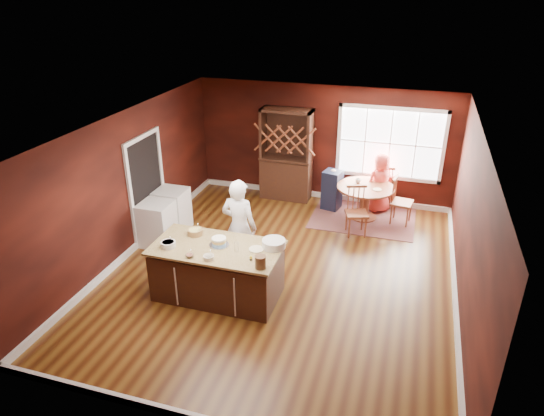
{
  "coord_description": "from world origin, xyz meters",
  "views": [
    {
      "loc": [
        2.0,
        -7.17,
        4.81
      ],
      "look_at": [
        -0.31,
        0.41,
        1.05
      ],
      "focal_mm": 32.0,
      "sensor_mm": 36.0,
      "label": 1
    }
  ],
  "objects_px": {
    "chair_south": "(357,212)",
    "chair_north": "(383,185)",
    "baker": "(239,227)",
    "seated_woman": "(380,183)",
    "toddler": "(335,175)",
    "hutch": "(286,155)",
    "high_chair": "(332,189)",
    "chair_east": "(402,201)",
    "dining_table": "(365,196)",
    "dryer": "(172,210)",
    "washer": "(157,224)",
    "layer_cake": "(219,242)",
    "kitchen_island": "(218,272)"
  },
  "relations": [
    {
      "from": "chair_south",
      "to": "chair_north",
      "type": "distance_m",
      "value": 1.6
    },
    {
      "from": "baker",
      "to": "seated_woman",
      "type": "relative_size",
      "value": 1.3
    },
    {
      "from": "toddler",
      "to": "hutch",
      "type": "distance_m",
      "value": 1.25
    },
    {
      "from": "baker",
      "to": "high_chair",
      "type": "height_order",
      "value": "baker"
    },
    {
      "from": "baker",
      "to": "chair_east",
      "type": "height_order",
      "value": "baker"
    },
    {
      "from": "chair_south",
      "to": "chair_north",
      "type": "xyz_separation_m",
      "value": [
        0.38,
        1.56,
        0.0
      ]
    },
    {
      "from": "chair_east",
      "to": "high_chair",
      "type": "relative_size",
      "value": 1.11
    },
    {
      "from": "dining_table",
      "to": "hutch",
      "type": "relative_size",
      "value": 0.57
    },
    {
      "from": "baker",
      "to": "chair_north",
      "type": "height_order",
      "value": "baker"
    },
    {
      "from": "chair_north",
      "to": "toddler",
      "type": "bearing_deg",
      "value": 10.43
    },
    {
      "from": "chair_east",
      "to": "seated_woman",
      "type": "distance_m",
      "value": 0.73
    },
    {
      "from": "hutch",
      "to": "dryer",
      "type": "height_order",
      "value": "hutch"
    },
    {
      "from": "chair_south",
      "to": "toddler",
      "type": "xyz_separation_m",
      "value": [
        -0.69,
        1.17,
        0.29
      ]
    },
    {
      "from": "baker",
      "to": "washer",
      "type": "height_order",
      "value": "baker"
    },
    {
      "from": "layer_cake",
      "to": "chair_east",
      "type": "xyz_separation_m",
      "value": [
        2.72,
        3.54,
        -0.46
      ]
    },
    {
      "from": "washer",
      "to": "chair_east",
      "type": "bearing_deg",
      "value": 27.21
    },
    {
      "from": "baker",
      "to": "seated_woman",
      "type": "distance_m",
      "value": 3.92
    },
    {
      "from": "chair_north",
      "to": "layer_cake",
      "type": "bearing_deg",
      "value": 52.81
    },
    {
      "from": "chair_north",
      "to": "high_chair",
      "type": "xyz_separation_m",
      "value": [
        -1.1,
        -0.46,
        -0.05
      ]
    },
    {
      "from": "kitchen_island",
      "to": "dryer",
      "type": "height_order",
      "value": "kitchen_island"
    },
    {
      "from": "baker",
      "to": "hutch",
      "type": "xyz_separation_m",
      "value": [
        -0.09,
        3.4,
        0.19
      ]
    },
    {
      "from": "layer_cake",
      "to": "chair_south",
      "type": "relative_size",
      "value": 0.31
    },
    {
      "from": "chair_east",
      "to": "dryer",
      "type": "height_order",
      "value": "chair_east"
    },
    {
      "from": "baker",
      "to": "chair_north",
      "type": "xyz_separation_m",
      "value": [
        2.18,
        3.56,
        -0.36
      ]
    },
    {
      "from": "chair_north",
      "to": "hutch",
      "type": "height_order",
      "value": "hutch"
    },
    {
      "from": "high_chair",
      "to": "washer",
      "type": "height_order",
      "value": "high_chair"
    },
    {
      "from": "baker",
      "to": "dryer",
      "type": "relative_size",
      "value": 1.98
    },
    {
      "from": "high_chair",
      "to": "washer",
      "type": "bearing_deg",
      "value": -125.98
    },
    {
      "from": "kitchen_island",
      "to": "hutch",
      "type": "relative_size",
      "value": 0.96
    },
    {
      "from": "dining_table",
      "to": "washer",
      "type": "distance_m",
      "value": 4.45
    },
    {
      "from": "hutch",
      "to": "washer",
      "type": "distance_m",
      "value": 3.52
    },
    {
      "from": "chair_east",
      "to": "seated_woman",
      "type": "bearing_deg",
      "value": 55.25
    },
    {
      "from": "dining_table",
      "to": "hutch",
      "type": "bearing_deg",
      "value": 163.54
    },
    {
      "from": "seated_woman",
      "to": "washer",
      "type": "xyz_separation_m",
      "value": [
        -4.04,
        -2.84,
        -0.24
      ]
    },
    {
      "from": "chair_north",
      "to": "seated_woman",
      "type": "bearing_deg",
      "value": 69.3
    },
    {
      "from": "kitchen_island",
      "to": "chair_north",
      "type": "distance_m",
      "value": 4.92
    },
    {
      "from": "layer_cake",
      "to": "chair_south",
      "type": "height_order",
      "value": "layer_cake"
    },
    {
      "from": "high_chair",
      "to": "dining_table",
      "type": "bearing_deg",
      "value": -7.48
    },
    {
      "from": "dining_table",
      "to": "seated_woman",
      "type": "height_order",
      "value": "seated_woman"
    },
    {
      "from": "dining_table",
      "to": "hutch",
      "type": "height_order",
      "value": "hutch"
    },
    {
      "from": "high_chair",
      "to": "hutch",
      "type": "bearing_deg",
      "value": 178.49
    },
    {
      "from": "seated_woman",
      "to": "toddler",
      "type": "relative_size",
      "value": 5.24
    },
    {
      "from": "dining_table",
      "to": "dryer",
      "type": "height_order",
      "value": "dryer"
    },
    {
      "from": "layer_cake",
      "to": "dryer",
      "type": "xyz_separation_m",
      "value": [
        -1.84,
        1.83,
        -0.54
      ]
    },
    {
      "from": "layer_cake",
      "to": "dining_table",
      "type": "bearing_deg",
      "value": 61.55
    },
    {
      "from": "layer_cake",
      "to": "hutch",
      "type": "relative_size",
      "value": 0.15
    },
    {
      "from": "chair_north",
      "to": "washer",
      "type": "relative_size",
      "value": 1.19
    },
    {
      "from": "high_chair",
      "to": "dryer",
      "type": "relative_size",
      "value": 1.06
    },
    {
      "from": "chair_south",
      "to": "dryer",
      "type": "distance_m",
      "value": 3.82
    },
    {
      "from": "chair_north",
      "to": "hutch",
      "type": "relative_size",
      "value": 0.48
    }
  ]
}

